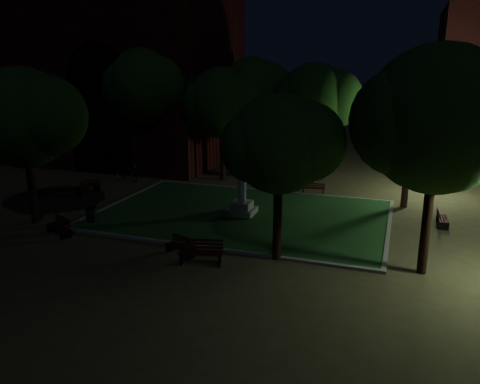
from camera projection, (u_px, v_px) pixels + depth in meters
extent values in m
plane|color=#4D4229|center=(229.00, 227.00, 23.49)|extent=(80.00, 80.00, 0.00)
cube|color=#214A1F|center=(242.00, 214.00, 25.30)|extent=(15.00, 10.00, 0.08)
cube|color=slate|center=(205.00, 248.00, 20.65)|extent=(15.40, 0.20, 0.12)
cube|color=slate|center=(268.00, 191.00, 29.94)|extent=(15.40, 0.20, 0.12)
cube|color=slate|center=(121.00, 201.00, 27.72)|extent=(0.20, 10.00, 0.12)
cube|color=slate|center=(389.00, 230.00, 22.88)|extent=(0.20, 10.00, 0.12)
cube|color=#AAA39C|center=(242.00, 211.00, 25.25)|extent=(1.40, 1.40, 0.30)
cube|color=#AAA39C|center=(242.00, 205.00, 25.16)|extent=(1.00, 1.00, 0.40)
cylinder|color=#AAA39C|center=(242.00, 183.00, 24.85)|extent=(0.44, 0.44, 2.00)
sphere|color=#AAA39C|center=(242.00, 160.00, 24.52)|extent=(0.50, 0.50, 0.50)
cube|color=#541616|center=(109.00, 69.00, 39.36)|extent=(20.00, 12.00, 15.00)
cube|color=black|center=(112.00, 124.00, 35.36)|extent=(5.00, 3.00, 7.00)
cylinder|color=black|center=(109.00, 77.00, 34.44)|extent=(5.00, 3.00, 5.00)
plane|color=#F5401D|center=(121.00, 123.00, 36.45)|extent=(6.30, 0.00, 6.30)
cylinder|color=black|center=(31.00, 186.00, 23.58)|extent=(0.36, 0.36, 3.91)
sphere|color=#234F18|center=(23.00, 118.00, 22.68)|extent=(4.90, 4.90, 4.90)
sphere|color=#234F18|center=(46.00, 116.00, 22.44)|extent=(3.92, 3.92, 3.92)
sphere|color=#234F18|center=(3.00, 120.00, 22.74)|extent=(3.68, 3.68, 3.68)
cylinder|color=black|center=(252.00, 144.00, 33.36)|extent=(0.36, 0.36, 4.84)
sphere|color=#234F18|center=(252.00, 90.00, 32.37)|extent=(4.44, 4.44, 4.44)
sphere|color=#234F18|center=(268.00, 89.00, 32.17)|extent=(3.55, 3.55, 3.55)
sphere|color=#234F18|center=(238.00, 92.00, 32.40)|extent=(3.33, 3.33, 3.33)
cylinder|color=black|center=(312.00, 153.00, 31.43)|extent=(0.36, 0.36, 4.21)
sphere|color=#234F18|center=(314.00, 100.00, 30.49)|extent=(4.80, 4.80, 4.80)
sphere|color=#234F18|center=(333.00, 99.00, 30.27)|extent=(3.84, 3.84, 3.84)
sphere|color=#234F18|center=(299.00, 101.00, 30.55)|extent=(3.60, 3.60, 3.60)
cylinder|color=black|center=(407.00, 172.00, 26.19)|extent=(0.36, 0.36, 4.17)
sphere|color=#234F18|center=(412.00, 115.00, 25.36)|extent=(3.58, 3.58, 3.58)
sphere|color=#234F18|center=(430.00, 113.00, 25.23)|extent=(2.86, 2.86, 2.86)
sphere|color=#234F18|center=(398.00, 117.00, 25.34)|extent=(2.68, 2.68, 2.68)
cylinder|color=black|center=(427.00, 220.00, 17.73)|extent=(0.36, 0.36, 4.35)
sphere|color=#234F18|center=(438.00, 119.00, 16.73)|extent=(5.42, 5.42, 5.42)
sphere|color=#234F18|center=(479.00, 117.00, 16.45)|extent=(4.34, 4.34, 4.34)
sphere|color=#234F18|center=(406.00, 122.00, 16.83)|extent=(4.07, 4.07, 4.07)
cylinder|color=black|center=(277.00, 217.00, 19.13)|extent=(0.36, 0.36, 3.67)
sphere|color=#234F18|center=(279.00, 144.00, 18.33)|extent=(3.99, 3.99, 3.99)
sphere|color=#234F18|center=(305.00, 142.00, 18.17)|extent=(3.19, 3.19, 3.19)
sphere|color=#234F18|center=(257.00, 147.00, 18.34)|extent=(2.99, 2.99, 2.99)
cylinder|color=black|center=(150.00, 143.00, 33.86)|extent=(0.36, 0.36, 4.82)
sphere|color=#234F18|center=(147.00, 86.00, 32.79)|extent=(5.44, 5.44, 5.44)
sphere|color=#234F18|center=(166.00, 84.00, 32.52)|extent=(4.35, 4.35, 4.35)
sphere|color=#234F18|center=(131.00, 87.00, 32.89)|extent=(4.08, 4.08, 4.08)
cylinder|color=black|center=(251.00, 134.00, 36.29)|extent=(0.36, 0.36, 5.27)
sphere|color=#234F18|center=(251.00, 84.00, 35.28)|extent=(4.01, 4.01, 4.01)
sphere|color=#234F18|center=(265.00, 83.00, 35.12)|extent=(3.21, 3.21, 3.21)
sphere|color=#234F18|center=(240.00, 85.00, 35.29)|extent=(3.01, 3.01, 3.01)
cylinder|color=black|center=(223.00, 153.00, 32.59)|extent=(0.36, 0.36, 3.91)
sphere|color=#234F18|center=(222.00, 103.00, 31.70)|extent=(4.80, 4.80, 4.80)
sphere|color=#234F18|center=(240.00, 102.00, 31.47)|extent=(3.84, 3.84, 3.84)
sphere|color=#234F18|center=(208.00, 105.00, 31.76)|extent=(3.60, 3.60, 3.60)
cylinder|color=black|center=(34.00, 177.00, 24.08)|extent=(0.12, 0.12, 4.58)
cylinder|color=black|center=(29.00, 132.00, 23.48)|extent=(0.90, 0.08, 0.08)
sphere|color=#D8FFD8|center=(21.00, 132.00, 23.62)|extent=(0.28, 0.28, 0.28)
sphere|color=#D8FFD8|center=(36.00, 133.00, 23.33)|extent=(0.28, 0.28, 0.28)
cylinder|color=black|center=(125.00, 140.00, 36.06)|extent=(0.12, 0.12, 4.50)
cylinder|color=black|center=(123.00, 111.00, 35.47)|extent=(0.90, 0.08, 0.08)
sphere|color=#D8FFD8|center=(118.00, 111.00, 35.61)|extent=(0.28, 0.28, 0.28)
sphere|color=#D8FFD8|center=(128.00, 111.00, 35.33)|extent=(0.28, 0.28, 0.28)
cylinder|color=black|center=(436.00, 165.00, 28.42)|extent=(0.12, 0.12, 3.99)
cylinder|color=black|center=(440.00, 132.00, 27.89)|extent=(0.90, 0.08, 0.08)
sphere|color=#D8FFD8|center=(432.00, 132.00, 28.03)|extent=(0.28, 0.28, 0.28)
sphere|color=#D8FFD8|center=(448.00, 132.00, 27.75)|extent=(0.28, 0.28, 0.28)
cube|color=black|center=(171.00, 247.00, 20.33)|extent=(0.23, 0.48, 0.39)
cube|color=black|center=(190.00, 255.00, 19.53)|extent=(0.23, 0.48, 0.39)
cube|color=#370B0B|center=(176.00, 248.00, 19.73)|extent=(1.36, 0.61, 0.04)
cube|color=#370B0B|center=(179.00, 247.00, 19.82)|extent=(1.36, 0.61, 0.04)
cube|color=#370B0B|center=(181.00, 246.00, 19.91)|extent=(1.36, 0.61, 0.04)
cube|color=#370B0B|center=(183.00, 245.00, 20.01)|extent=(1.36, 0.61, 0.04)
cube|color=#370B0B|center=(184.00, 243.00, 20.02)|extent=(1.35, 0.58, 0.09)
cube|color=#370B0B|center=(184.00, 240.00, 19.99)|extent=(1.35, 0.58, 0.09)
cube|color=#370B0B|center=(184.00, 237.00, 19.95)|extent=(1.35, 0.58, 0.09)
cube|color=black|center=(182.00, 258.00, 19.10)|extent=(0.22, 0.61, 0.49)
cube|color=black|center=(220.00, 259.00, 18.98)|extent=(0.22, 0.61, 0.49)
cube|color=#370B0B|center=(200.00, 255.00, 18.74)|extent=(1.75, 0.55, 0.04)
cube|color=#370B0B|center=(200.00, 253.00, 18.88)|extent=(1.75, 0.55, 0.04)
cube|color=#370B0B|center=(201.00, 252.00, 19.03)|extent=(1.75, 0.55, 0.04)
cube|color=#370B0B|center=(202.00, 250.00, 19.18)|extent=(1.75, 0.55, 0.04)
cube|color=#370B0B|center=(202.00, 247.00, 19.22)|extent=(1.74, 0.51, 0.11)
cube|color=#370B0B|center=(202.00, 244.00, 19.18)|extent=(1.74, 0.51, 0.11)
cube|color=#370B0B|center=(202.00, 240.00, 19.14)|extent=(1.74, 0.51, 0.11)
cube|color=black|center=(52.00, 228.00, 22.72)|extent=(0.28, 0.51, 0.43)
cube|color=black|center=(66.00, 234.00, 21.80)|extent=(0.28, 0.51, 0.43)
cube|color=#370B0B|center=(54.00, 228.00, 22.05)|extent=(1.46, 0.74, 0.04)
cube|color=#370B0B|center=(57.00, 227.00, 22.15)|extent=(1.46, 0.74, 0.04)
cube|color=#370B0B|center=(60.00, 226.00, 22.24)|extent=(1.46, 0.74, 0.04)
cube|color=#370B0B|center=(62.00, 226.00, 22.34)|extent=(1.46, 0.74, 0.04)
cube|color=#370B0B|center=(63.00, 223.00, 22.35)|extent=(1.45, 0.72, 0.09)
cube|color=#370B0B|center=(63.00, 221.00, 22.32)|extent=(1.45, 0.72, 0.09)
cube|color=#370B0B|center=(63.00, 218.00, 22.28)|extent=(1.45, 0.72, 0.09)
cube|color=black|center=(97.00, 187.00, 30.12)|extent=(0.59, 0.17, 0.47)
cube|color=black|center=(79.00, 193.00, 28.86)|extent=(0.59, 0.17, 0.47)
cube|color=#370B0B|center=(85.00, 186.00, 29.54)|extent=(0.40, 1.71, 0.04)
cube|color=#370B0B|center=(87.00, 186.00, 29.46)|extent=(0.40, 1.71, 0.04)
cube|color=#370B0B|center=(88.00, 186.00, 29.39)|extent=(0.40, 1.71, 0.04)
cube|color=#370B0B|center=(90.00, 187.00, 29.32)|extent=(0.40, 1.71, 0.04)
cube|color=#370B0B|center=(91.00, 185.00, 29.26)|extent=(0.37, 1.70, 0.10)
cube|color=#370B0B|center=(90.00, 183.00, 29.22)|extent=(0.37, 1.70, 0.10)
cube|color=#370B0B|center=(90.00, 180.00, 29.18)|extent=(0.37, 1.70, 0.10)
cube|color=black|center=(444.00, 226.00, 22.98)|extent=(0.50, 0.07, 0.39)
cube|color=black|center=(441.00, 218.00, 24.14)|extent=(0.50, 0.07, 0.39)
cube|color=#370B0B|center=(447.00, 219.00, 23.45)|extent=(0.13, 1.44, 0.04)
cube|color=#370B0B|center=(444.00, 218.00, 23.48)|extent=(0.13, 1.44, 0.04)
cube|color=#370B0B|center=(442.00, 218.00, 23.52)|extent=(0.13, 1.44, 0.04)
cube|color=#370B0B|center=(439.00, 218.00, 23.56)|extent=(0.13, 1.44, 0.04)
cube|color=#370B0B|center=(438.00, 216.00, 23.55)|extent=(0.10, 1.44, 0.09)
cube|color=#370B0B|center=(438.00, 214.00, 23.52)|extent=(0.10, 1.44, 0.09)
cube|color=#370B0B|center=(439.00, 211.00, 23.48)|extent=(0.10, 1.44, 0.09)
cube|color=black|center=(323.00, 192.00, 29.20)|extent=(0.10, 0.49, 0.39)
cube|color=black|center=(303.00, 191.00, 29.49)|extent=(0.10, 0.49, 0.39)
cube|color=#370B0B|center=(314.00, 187.00, 29.48)|extent=(1.43, 0.21, 0.04)
cube|color=#370B0B|center=(314.00, 188.00, 29.36)|extent=(1.43, 0.21, 0.04)
cube|color=#370B0B|center=(313.00, 188.00, 29.24)|extent=(1.43, 0.21, 0.04)
cube|color=#370B0B|center=(313.00, 189.00, 29.13)|extent=(1.43, 0.21, 0.04)
cube|color=#370B0B|center=(313.00, 188.00, 29.05)|extent=(1.42, 0.19, 0.09)
cube|color=#370B0B|center=(313.00, 186.00, 29.02)|extent=(1.42, 0.19, 0.09)
cube|color=#370B0B|center=(313.00, 184.00, 28.99)|extent=(1.42, 0.19, 0.09)
cube|color=black|center=(91.00, 216.00, 23.97)|extent=(0.55, 0.55, 0.78)
cube|color=black|center=(91.00, 208.00, 23.86)|extent=(0.61, 0.61, 0.05)
imported|color=black|center=(127.00, 174.00, 32.67)|extent=(2.08, 1.13, 1.04)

